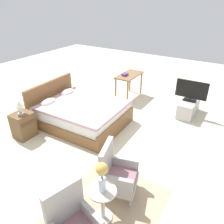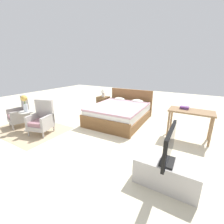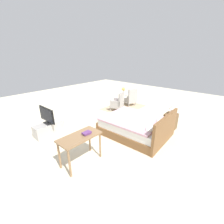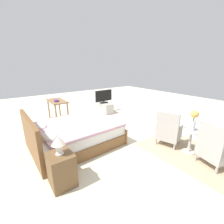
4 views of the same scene
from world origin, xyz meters
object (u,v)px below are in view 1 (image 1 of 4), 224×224
Objects in this scene: bed at (80,113)px; armchair_by_window_right at (117,175)px; table_lamp at (19,105)px; tv_stand at (188,107)px; book_stack at (125,74)px; flower_vase at (102,174)px; side_table at (103,201)px; vanity_desk at (129,78)px; nightstand at (23,125)px; tv_flatscreen at (191,91)px.

bed reaches higher than armchair_by_window_right.
armchair_by_window_right is 2.79× the size of table_lamp.
armchair_by_window_right is 0.96× the size of tv_stand.
tv_stand is at bearing -4.36° from armchair_by_window_right.
book_stack is (3.13, -0.91, -0.02)m from table_lamp.
flower_vase is 2.89m from table_lamp.
side_table is at bearing -154.66° from book_stack.
side_table reaches higher than tv_stand.
side_table is (-1.96, -2.05, 0.06)m from bed.
bed reaches higher than book_stack.
book_stack is at bearing -5.65° from bed.
table_lamp is at bearing 163.43° from vanity_desk.
flower_vase is 3.99m from tv_stand.
nightstand is (0.80, 2.77, -0.57)m from flower_vase.
table_lamp is (0.80, 2.77, -0.05)m from flower_vase.
tv_stand is (3.14, -2.95, -0.60)m from table_lamp.
tv_stand is 0.92× the size of vanity_desk.
side_table is at bearing -106.01° from nightstand.
side_table is at bearing 177.50° from tv_stand.
flower_vase reaches higher than side_table.
armchair_by_window_right is at bearing -152.47° from book_stack.
flower_vase reaches higher than nightstand.
tv_flatscreen reaches higher than book_stack.
armchair_by_window_right is 1.61× the size of side_table.
tv_stand is at bearing -94.68° from vanity_desk.
bed is 1.46m from table_lamp.
tv_stand is 0.50m from tv_flatscreen.
armchair_by_window_right is at bearing 9.44° from side_table.
side_table is 0.60× the size of tv_stand.
table_lamp reaches higher than side_table.
flower_vase is 1.45× the size of table_lamp.
vanity_desk is at bearing 23.63° from flower_vase.
book_stack reaches higher than nightstand.
table_lamp reaches higher than vanity_desk.
vanity_desk reaches higher than tv_stand.
flower_vase is 2.21× the size of book_stack.
nightstand is 3.46m from vanity_desk.
armchair_by_window_right reaches higher than tv_stand.
table_lamp is at bearing 73.99° from side_table.
flower_vase reaches higher than tv_stand.
side_table is 0.55× the size of vanity_desk.
book_stack is at bearing 25.34° from side_table.
bed is 2.04m from book_stack.
book_stack is at bearing 90.28° from tv_flatscreen.
armchair_by_window_right is at bearing 9.44° from flower_vase.
bed is at bearing 173.01° from vanity_desk.
vanity_desk is (3.30, -0.98, -0.17)m from table_lamp.
book_stack is at bearing 27.53° from armchair_by_window_right.
vanity_desk reaches higher than side_table.
armchair_by_window_right is 0.88× the size of vanity_desk.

